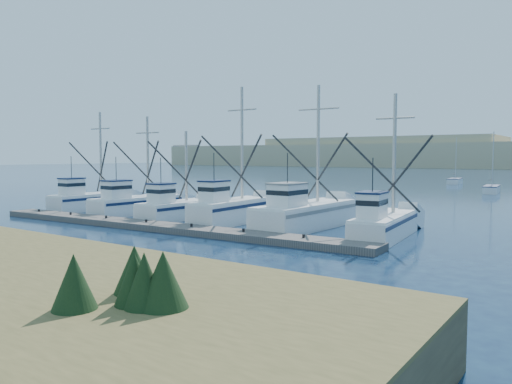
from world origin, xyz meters
TOP-DOWN VIEW (x-y plane):
  - ground at (0.00, 0.00)m, footprint 500.00×500.00m
  - floating_dock at (-10.03, 6.45)m, footprint 30.95×3.35m
  - trawler_fleet at (-9.36, 11.57)m, footprint 30.33×9.68m
  - sailboat_near at (2.23, 54.76)m, footprint 2.12×6.06m
  - sailboat_far at (-7.00, 74.22)m, footprint 2.33×5.97m

SIDE VIEW (x-z plane):
  - ground at x=0.00m, z-range 0.00..0.00m
  - floating_dock at x=-10.03m, z-range 0.00..0.41m
  - sailboat_far at x=-7.00m, z-range -3.56..4.54m
  - sailboat_near at x=2.23m, z-range -3.55..4.55m
  - trawler_fleet at x=-9.36m, z-range -4.02..5.95m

